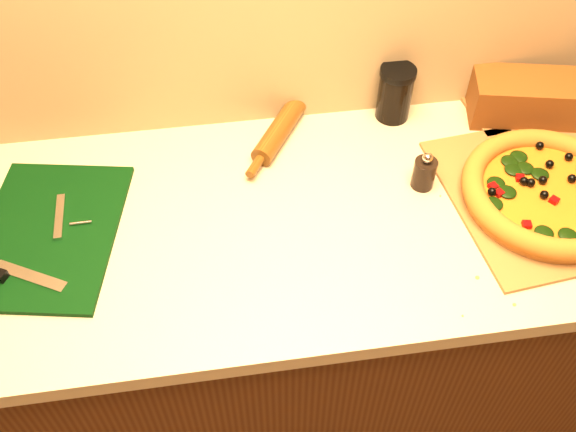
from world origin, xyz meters
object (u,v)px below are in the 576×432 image
object	(u,v)px
pepper_grinder	(424,173)
dark_jar	(395,93)
pizza_peel	(537,189)
pizza	(548,192)
rolling_pin	(283,125)
cutting_board	(47,234)

from	to	relation	value
pepper_grinder	dark_jar	bearing A→B (deg)	91.88
pizza_peel	pizza	world-z (taller)	pizza
pepper_grinder	rolling_pin	size ratio (longest dim) A/B	0.30
dark_jar	pepper_grinder	bearing A→B (deg)	-88.12
pepper_grinder	rolling_pin	distance (m)	0.36
cutting_board	pepper_grinder	xyz separation A→B (m)	(0.82, 0.03, 0.03)
pepper_grinder	pizza	bearing A→B (deg)	-19.70
pizza	pizza_peel	bearing A→B (deg)	92.99
pizza_peel	cutting_board	world-z (taller)	cutting_board
pizza	cutting_board	size ratio (longest dim) A/B	0.85
cutting_board	dark_jar	size ratio (longest dim) A/B	3.16
rolling_pin	dark_jar	bearing A→B (deg)	5.17
cutting_board	dark_jar	world-z (taller)	dark_jar
pizza	cutting_board	distance (m)	1.08
pizza_peel	pizza	xyz separation A→B (m)	(0.00, -0.04, 0.03)
pizza_peel	pizza	distance (m)	0.05
cutting_board	pepper_grinder	bearing A→B (deg)	12.91
cutting_board	rolling_pin	distance (m)	0.59
rolling_pin	pizza	bearing A→B (deg)	-29.76
cutting_board	pizza_peel	bearing A→B (deg)	9.60
pepper_grinder	rolling_pin	bearing A→B (deg)	142.75
pizza_peel	pepper_grinder	bearing A→B (deg)	162.03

